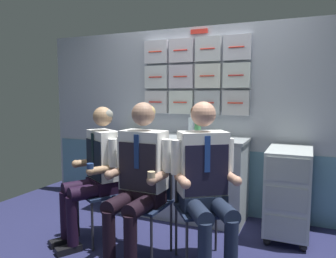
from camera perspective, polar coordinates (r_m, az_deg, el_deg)
galley_bulkhead at (r=3.86m, az=5.54°, el=1.67°), size 4.20×0.14×2.15m
galley_counter at (r=3.78m, az=0.95°, el=-8.06°), size 1.67×0.53×0.91m
service_trolley at (r=3.39m, az=20.35°, el=-9.96°), size 0.40×0.65×0.86m
folding_chair_left at (r=3.22m, az=-9.86°, el=-9.16°), size 0.55×0.55×0.87m
crew_member_left at (r=3.11m, az=-12.64°, el=-6.67°), size 0.59×0.67×1.27m
folding_chair_center at (r=2.89m, az=-3.47°, el=-10.88°), size 0.41×0.42×0.87m
crew_member_center at (r=2.70m, az=-5.15°, el=-7.76°), size 0.52×0.64×1.32m
folding_chair_right at (r=2.78m, az=5.55°, el=-11.57°), size 0.56×0.56×0.87m
crew_member_right at (r=2.58m, az=6.63°, el=-8.31°), size 0.64×0.71×1.33m
sparkling_bottle_green at (r=3.77m, az=4.05°, el=0.63°), size 0.07×0.07×0.24m
water_bottle_blue_cap at (r=3.51m, az=5.23°, el=0.61°), size 0.07×0.07×0.29m
coffee_cup_white at (r=3.70m, az=-0.85°, el=-0.70°), size 0.07×0.07×0.06m
paper_cup_tan at (r=3.69m, az=4.80°, el=-0.69°), size 0.06×0.06×0.07m
paper_cup_blue at (r=3.77m, az=-5.74°, el=-0.64°), size 0.06×0.06×0.06m
coffee_cup_spare at (r=3.37m, az=9.82°, el=-1.28°), size 0.08×0.08×0.08m
snack_banana at (r=4.08m, az=-6.52°, el=-0.27°), size 0.17×0.10×0.04m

